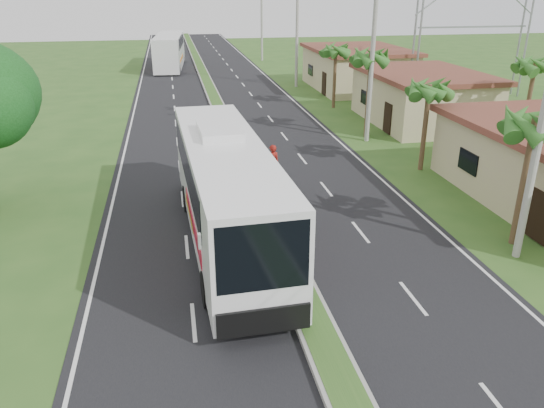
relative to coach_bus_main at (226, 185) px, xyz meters
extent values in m
plane|color=#2D541E|center=(1.90, -5.19, -2.37)|extent=(180.00, 180.00, 0.00)
cube|color=black|center=(1.90, 14.81, -2.36)|extent=(14.00, 160.00, 0.02)
cube|color=gray|center=(1.90, 14.81, -2.27)|extent=(1.20, 160.00, 0.17)
cube|color=#2D541E|center=(1.90, 14.81, -2.18)|extent=(0.95, 160.00, 0.02)
cube|color=silver|center=(-4.80, 14.81, -2.37)|extent=(0.12, 160.00, 0.01)
cube|color=silver|center=(8.60, 14.81, -2.37)|extent=(0.12, 160.00, 0.01)
cube|color=tan|center=(15.90, 16.81, -0.69)|extent=(7.00, 10.00, 3.35)
cube|color=#572F1E|center=(15.90, 16.81, 1.14)|extent=(7.60, 10.60, 0.32)
cube|color=tan|center=(15.90, 30.81, -0.62)|extent=(8.00, 11.00, 3.50)
cube|color=#572F1E|center=(15.90, 30.81, 1.29)|extent=(8.60, 11.60, 0.32)
cylinder|color=#473321|center=(10.90, -2.19, 0.13)|extent=(0.26, 0.26, 5.00)
cylinder|color=#473321|center=(11.30, 6.81, -0.07)|extent=(0.26, 0.26, 4.60)
cylinder|color=#473321|center=(10.70, 13.81, 0.33)|extent=(0.26, 0.26, 5.40)
cylinder|color=#473321|center=(11.20, 22.81, 0.03)|extent=(0.26, 0.26, 4.80)
cylinder|color=#473321|center=(19.40, 9.81, 0.23)|extent=(0.26, 0.26, 5.20)
cylinder|color=gray|center=(10.40, 12.81, 3.63)|extent=(0.28, 0.28, 12.00)
cylinder|color=gray|center=(10.40, 32.81, 3.13)|extent=(0.28, 0.28, 11.00)
cylinder|color=gray|center=(10.40, 52.81, 2.88)|extent=(0.28, 0.28, 10.50)
cylinder|color=gray|center=(18.90, 24.31, 3.63)|extent=(0.18, 0.18, 12.00)
cylinder|color=gray|center=(28.90, 24.31, 3.63)|extent=(0.18, 0.18, 12.00)
cylinder|color=gray|center=(18.90, 25.31, 3.63)|extent=(0.18, 0.18, 12.00)
cylinder|color=gray|center=(28.90, 25.31, 3.63)|extent=(0.18, 0.18, 12.00)
cube|color=gray|center=(23.90, 24.81, 3.63)|extent=(10.00, 0.14, 0.14)
cube|color=white|center=(0.00, -0.06, -0.12)|extent=(3.30, 13.42, 3.50)
cube|color=black|center=(-0.02, 0.60, 0.65)|extent=(3.25, 10.76, 1.40)
cube|color=black|center=(0.27, -6.66, 0.44)|extent=(2.50, 0.24, 1.96)
cube|color=#B00E24|center=(0.06, -1.40, -0.82)|extent=(3.05, 5.88, 0.61)
cube|color=yellow|center=(-0.01, 0.27, -1.10)|extent=(2.95, 3.44, 0.28)
cube|color=white|center=(-0.05, 1.27, 1.78)|extent=(1.66, 2.72, 0.31)
cylinder|color=black|center=(-1.08, -4.33, -1.79)|extent=(0.40, 1.17, 1.15)
cylinder|color=black|center=(1.42, -4.23, -1.79)|extent=(0.40, 1.17, 1.15)
cylinder|color=black|center=(-1.39, 3.43, -1.79)|extent=(0.40, 1.17, 1.15)
cylinder|color=black|center=(1.11, 3.53, -1.79)|extent=(0.40, 1.17, 1.15)
cube|color=silver|center=(-1.64, 47.92, -0.37)|extent=(3.87, 13.34, 3.66)
cube|color=black|center=(-1.59, 48.49, 0.73)|extent=(3.66, 9.92, 1.24)
cube|color=orange|center=(-1.73, 46.78, -1.06)|extent=(3.39, 6.50, 0.40)
cylinder|color=black|center=(-3.32, 42.60, -1.82)|extent=(0.43, 1.12, 1.10)
cylinder|color=black|center=(-0.81, 42.41, -1.82)|extent=(0.43, 1.12, 1.10)
cylinder|color=black|center=(-2.52, 52.86, -1.82)|extent=(0.43, 1.12, 1.10)
cylinder|color=black|center=(-0.01, 52.67, -1.82)|extent=(0.43, 1.12, 1.10)
imported|color=black|center=(2.71, 4.88, -1.77)|extent=(2.04, 0.89, 1.19)
imported|color=maroon|center=(2.71, 4.88, -0.89)|extent=(0.74, 0.55, 1.85)
camera|label=1|loc=(-1.75, -18.65, 6.97)|focal=35.00mm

